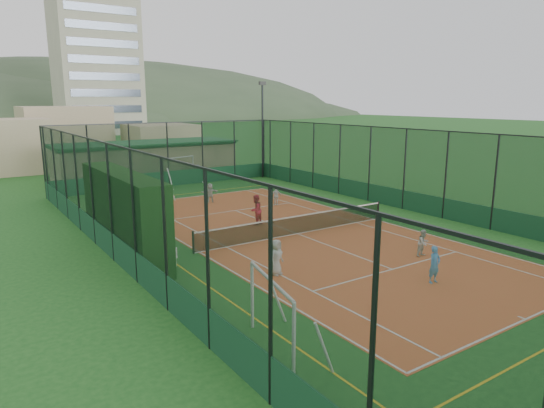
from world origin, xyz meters
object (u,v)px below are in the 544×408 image
(futsal_goal_near, at_px, (271,316))
(child_near_right, at_px, (423,243))
(coach, at_px, (256,210))
(clubhouse, at_px, (146,160))
(child_far_left, at_px, (170,198))
(apartment_tower, at_px, (96,57))
(child_near_left, at_px, (276,257))
(child_far_back, at_px, (210,193))
(floodlight_ne, at_px, (263,130))
(white_bench, at_px, (159,259))
(child_far_right, at_px, (276,196))
(child_near_mid, at_px, (435,265))
(futsal_goal_far, at_px, (178,171))

(futsal_goal_near, distance_m, child_near_right, 10.57)
(futsal_goal_near, distance_m, coach, 13.63)
(clubhouse, relative_size, child_far_left, 10.61)
(apartment_tower, bearing_deg, futsal_goal_near, -102.20)
(futsal_goal_near, bearing_deg, child_near_left, -23.20)
(child_far_left, height_order, child_far_back, child_far_left)
(floodlight_ne, bearing_deg, white_bench, -132.75)
(white_bench, bearing_deg, child_far_back, 45.19)
(clubhouse, distance_m, child_far_left, 13.37)
(clubhouse, bearing_deg, apartment_tower, 78.69)
(child_near_left, relative_size, coach, 0.85)
(child_near_left, bearing_deg, floodlight_ne, 36.24)
(white_bench, relative_size, child_far_right, 1.25)
(child_near_left, relative_size, child_far_right, 1.18)
(floodlight_ne, bearing_deg, child_near_right, -105.37)
(child_far_right, bearing_deg, child_near_mid, 92.32)
(child_near_mid, bearing_deg, child_near_right, 48.25)
(child_near_right, height_order, child_far_left, child_far_left)
(futsal_goal_near, distance_m, child_far_right, 18.72)
(child_near_mid, height_order, child_far_left, child_far_left)
(clubhouse, bearing_deg, child_far_right, -79.15)
(apartment_tower, bearing_deg, floodlight_ne, -92.98)
(apartment_tower, distance_m, child_near_mid, 92.14)
(clubhouse, xyz_separation_m, child_near_left, (-4.23, -26.26, -0.85))
(white_bench, xyz_separation_m, futsal_goal_far, (8.87, 18.72, 0.65))
(child_far_back, distance_m, coach, 6.84)
(child_near_right, relative_size, child_far_left, 0.83)
(white_bench, distance_m, child_near_mid, 10.69)
(clubhouse, xyz_separation_m, coach, (-0.81, -19.28, -0.73))
(child_far_back, bearing_deg, futsal_goal_near, 80.12)
(child_near_mid, distance_m, child_far_left, 17.62)
(child_far_left, distance_m, coach, 6.76)
(futsal_goal_near, xyz_separation_m, futsal_goal_far, (8.76, 26.62, 0.05))
(futsal_goal_near, bearing_deg, futsal_goal_far, -5.55)
(child_near_mid, xyz_separation_m, coach, (-0.99, 10.97, 0.13))
(apartment_tower, xyz_separation_m, child_far_right, (-8.99, -75.69, -14.39))
(child_near_mid, distance_m, child_far_back, 17.78)
(clubhouse, xyz_separation_m, futsal_goal_far, (1.07, -4.42, -0.50))
(floodlight_ne, distance_m, child_near_mid, 26.46)
(futsal_goal_far, xyz_separation_m, child_near_left, (-5.30, -21.84, -0.35))
(apartment_tower, xyz_separation_m, white_bench, (-19.80, -83.14, -14.58))
(child_far_left, bearing_deg, futsal_goal_far, -134.46)
(child_far_right, xyz_separation_m, child_far_back, (-3.16, 3.21, 0.04))
(clubhouse, height_order, child_near_mid, clubhouse)
(clubhouse, relative_size, child_far_right, 12.60)
(futsal_goal_far, bearing_deg, floodlight_ne, -24.89)
(apartment_tower, bearing_deg, coach, -99.18)
(white_bench, bearing_deg, child_far_right, 25.43)
(floodlight_ne, xyz_separation_m, futsal_goal_near, (-16.29, -25.65, -3.10))
(child_near_mid, bearing_deg, child_near_left, 140.06)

